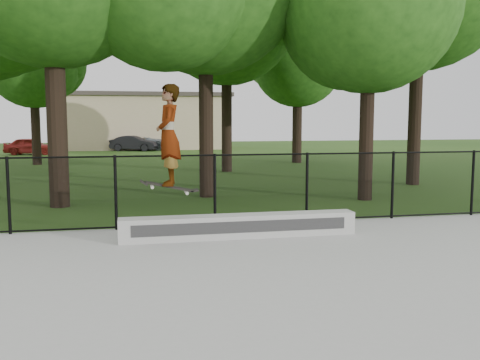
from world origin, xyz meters
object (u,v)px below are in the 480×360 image
at_px(skater_airborne, 169,137).
at_px(car_c, 144,141).
at_px(car_a, 31,146).
at_px(grind_ledge, 240,226).
at_px(car_b, 134,143).

bearing_deg(skater_airborne, car_c, 89.08).
bearing_deg(car_a, skater_airborne, -157.99).
height_order(grind_ledge, car_b, car_b).
xyz_separation_m(grind_ledge, car_b, (-1.55, 29.82, 0.28)).
bearing_deg(car_a, car_b, -57.98).
xyz_separation_m(grind_ledge, skater_airborne, (-1.32, -0.26, 1.68)).
relative_size(grind_ledge, car_a, 1.38).
height_order(car_b, car_c, car_c).
height_order(car_a, skater_airborne, skater_airborne).
relative_size(car_a, car_b, 1.07).
bearing_deg(skater_airborne, car_b, 90.45).
distance_m(grind_ledge, car_b, 29.87).
distance_m(grind_ledge, car_a, 28.09).
distance_m(grind_ledge, car_c, 31.23).
xyz_separation_m(car_a, car_b, (6.56, 2.93, -0.00)).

